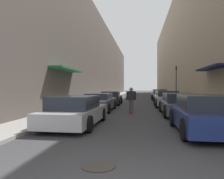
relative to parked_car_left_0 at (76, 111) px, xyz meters
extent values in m
plane|color=#38383A|center=(2.43, 21.70, -0.60)|extent=(151.19, 151.19, 0.00)
cube|color=gray|center=(-2.03, 28.58, -0.54)|extent=(1.80, 68.72, 0.12)
cube|color=gray|center=(6.89, 28.58, -0.54)|extent=(1.80, 68.72, 0.12)
cube|color=#564C47|center=(-4.93, 28.58, 5.28)|extent=(4.00, 68.72, 11.77)
cube|color=#1E6038|center=(-2.53, 6.24, 2.30)|extent=(1.00, 4.80, 0.12)
cube|color=tan|center=(9.79, 28.58, 7.37)|extent=(4.00, 68.72, 15.94)
cube|color=#141947|center=(7.39, 6.24, 2.30)|extent=(1.00, 4.80, 0.12)
cube|color=#B7B7BC|center=(0.00, 0.07, -0.15)|extent=(1.95, 4.58, 0.56)
cube|color=#232833|center=(0.00, -0.16, 0.39)|extent=(1.69, 2.39, 0.52)
cylinder|color=black|center=(-0.92, 1.47, -0.29)|extent=(0.18, 0.62, 0.62)
cylinder|color=black|center=(0.92, 1.47, -0.29)|extent=(0.18, 0.62, 0.62)
cylinder|color=black|center=(-0.92, -1.34, -0.29)|extent=(0.18, 0.62, 0.62)
cylinder|color=black|center=(0.92, -1.34, -0.29)|extent=(0.18, 0.62, 0.62)
cube|color=#515459|center=(-0.08, 5.87, -0.11)|extent=(1.74, 4.78, 0.64)
cube|color=#232833|center=(-0.08, 5.64, 0.41)|extent=(1.52, 2.49, 0.40)
cylinder|color=black|center=(-0.92, 7.35, -0.29)|extent=(0.18, 0.63, 0.63)
cylinder|color=black|center=(0.76, 7.35, -0.29)|extent=(0.18, 0.63, 0.63)
cylinder|color=black|center=(-0.92, 4.40, -0.29)|extent=(0.18, 0.63, 0.63)
cylinder|color=black|center=(0.76, 4.40, -0.29)|extent=(0.18, 0.63, 0.63)
cube|color=#232326|center=(-0.08, 11.51, -0.12)|extent=(1.86, 4.19, 0.62)
cube|color=#232833|center=(-0.08, 11.31, 0.41)|extent=(1.60, 2.20, 0.44)
cylinder|color=black|center=(-0.94, 12.80, -0.30)|extent=(0.18, 0.61, 0.61)
cylinder|color=black|center=(0.79, 12.80, -0.30)|extent=(0.18, 0.61, 0.61)
cylinder|color=black|center=(-0.94, 10.23, -0.30)|extent=(0.18, 0.61, 0.61)
cylinder|color=black|center=(0.79, 10.23, -0.30)|extent=(0.18, 0.61, 0.61)
cube|color=navy|center=(4.96, -0.88, -0.10)|extent=(1.89, 4.11, 0.63)
cube|color=#232833|center=(4.96, -1.09, 0.48)|extent=(1.65, 2.14, 0.53)
cylinder|color=black|center=(4.05, 0.38, -0.25)|extent=(0.18, 0.69, 0.69)
cylinder|color=black|center=(5.86, 0.38, -0.25)|extent=(0.18, 0.69, 0.69)
cylinder|color=black|center=(4.05, -2.15, -0.25)|extent=(0.18, 0.69, 0.69)
cube|color=#515459|center=(4.89, 4.21, -0.12)|extent=(1.79, 4.75, 0.58)
cube|color=#232833|center=(4.89, 3.97, 0.42)|extent=(1.57, 2.47, 0.51)
cylinder|color=black|center=(4.01, 5.68, -0.26)|extent=(0.18, 0.69, 0.69)
cylinder|color=black|center=(5.76, 5.68, -0.26)|extent=(0.18, 0.69, 0.69)
cylinder|color=black|center=(4.01, 2.73, -0.26)|extent=(0.18, 0.69, 0.69)
cylinder|color=black|center=(5.76, 2.73, -0.26)|extent=(0.18, 0.69, 0.69)
cube|color=#B7B7BC|center=(4.83, 9.44, -0.06)|extent=(1.82, 3.95, 0.70)
cube|color=#232833|center=(4.83, 9.24, 0.51)|extent=(1.60, 2.06, 0.44)
cylinder|color=black|center=(3.94, 10.66, -0.24)|extent=(0.18, 0.71, 0.71)
cylinder|color=black|center=(5.71, 10.66, -0.24)|extent=(0.18, 0.71, 0.71)
cylinder|color=black|center=(3.94, 8.21, -0.24)|extent=(0.18, 0.71, 0.71)
cylinder|color=black|center=(5.71, 8.21, -0.24)|extent=(0.18, 0.71, 0.71)
cube|color=silver|center=(5.04, 14.46, -0.10)|extent=(1.80, 4.55, 0.67)
cube|color=#232833|center=(5.04, 14.23, 0.44)|extent=(1.58, 2.37, 0.42)
cylinder|color=black|center=(4.17, 15.86, -0.30)|extent=(0.18, 0.61, 0.61)
cylinder|color=black|center=(5.91, 15.86, -0.30)|extent=(0.18, 0.61, 0.61)
cylinder|color=black|center=(4.17, 13.05, -0.30)|extent=(0.18, 0.61, 0.61)
cylinder|color=black|center=(5.91, 13.05, -0.30)|extent=(0.18, 0.61, 0.61)
cube|color=#232326|center=(5.04, 19.45, -0.10)|extent=(1.93, 4.02, 0.67)
cube|color=#232833|center=(5.04, 19.26, 0.49)|extent=(1.67, 2.10, 0.50)
cylinder|color=black|center=(4.13, 20.69, -0.30)|extent=(0.18, 0.61, 0.61)
cylinder|color=black|center=(5.94, 20.69, -0.30)|extent=(0.18, 0.61, 0.61)
cylinder|color=black|center=(4.13, 18.22, -0.30)|extent=(0.18, 0.61, 0.61)
cylinder|color=black|center=(5.94, 18.22, -0.30)|extent=(0.18, 0.61, 0.61)
cube|color=#B2231E|center=(2.12, 4.90, -0.54)|extent=(0.20, 0.78, 0.02)
cylinder|color=beige|center=(2.05, 5.15, -0.57)|extent=(0.03, 0.06, 0.06)
cylinder|color=beige|center=(2.20, 5.15, -0.57)|extent=(0.03, 0.06, 0.06)
cylinder|color=beige|center=(2.05, 4.65, -0.57)|extent=(0.03, 0.06, 0.06)
cylinder|color=beige|center=(2.20, 4.65, -0.57)|extent=(0.03, 0.06, 0.06)
cylinder|color=#47423D|center=(2.05, 4.90, -0.16)|extent=(0.11, 0.11, 0.74)
cylinder|color=#47423D|center=(2.20, 4.90, -0.16)|extent=(0.11, 0.11, 0.74)
cube|color=#232328|center=(2.12, 4.90, 0.49)|extent=(0.44, 0.20, 0.56)
sphere|color=#8C664C|center=(2.12, 4.90, 0.89)|extent=(0.23, 0.23, 0.23)
cylinder|color=#232328|center=(1.86, 4.90, 0.49)|extent=(0.09, 0.09, 0.53)
cylinder|color=#232328|center=(2.39, 4.90, 0.49)|extent=(0.09, 0.09, 0.53)
cylinder|color=#332D28|center=(1.89, -4.55, -0.59)|extent=(0.70, 0.70, 0.02)
cylinder|color=#2D2D2D|center=(6.60, 16.09, 1.45)|extent=(0.10, 0.10, 3.86)
cube|color=#332D0F|center=(6.60, 16.09, 3.15)|extent=(0.16, 0.16, 0.45)
sphere|color=red|center=(6.60, 16.00, 3.27)|extent=(0.11, 0.11, 0.11)
camera|label=1|loc=(2.76, -8.92, 1.02)|focal=35.00mm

